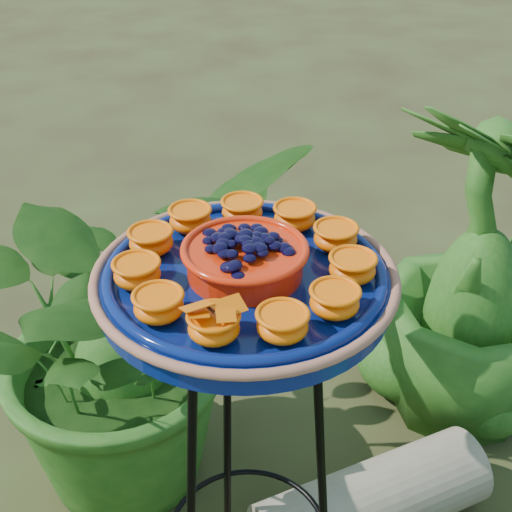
# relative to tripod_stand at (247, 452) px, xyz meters

# --- Properties ---
(tripod_stand) EXTENTS (0.43, 0.43, 0.96)m
(tripod_stand) POSITION_rel_tripod_stand_xyz_m (0.00, 0.00, 0.00)
(tripod_stand) COLOR black
(tripod_stand) RESTS_ON ground
(feeder_dish) EXTENTS (0.60, 0.60, 0.12)m
(feeder_dish) POSITION_rel_tripod_stand_xyz_m (-0.00, -0.00, 0.42)
(feeder_dish) COLOR #071552
(feeder_dish) RESTS_ON tripod_stand
(driftwood_log) EXTENTS (0.66, 0.45, 0.21)m
(driftwood_log) POSITION_rel_tripod_stand_xyz_m (0.33, 0.26, -0.48)
(driftwood_log) COLOR gray
(driftwood_log) RESTS_ON ground
(shrub_back_left) EXTENTS (1.20, 1.20, 1.01)m
(shrub_back_left) POSITION_rel_tripod_stand_xyz_m (-0.34, 0.52, -0.08)
(shrub_back_left) COLOR #1D4C14
(shrub_back_left) RESTS_ON ground
(shrub_back_right) EXTENTS (0.82, 0.82, 1.04)m
(shrub_back_right) POSITION_rel_tripod_stand_xyz_m (0.68, 0.73, -0.07)
(shrub_back_right) COLOR #1D4C14
(shrub_back_right) RESTS_ON ground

